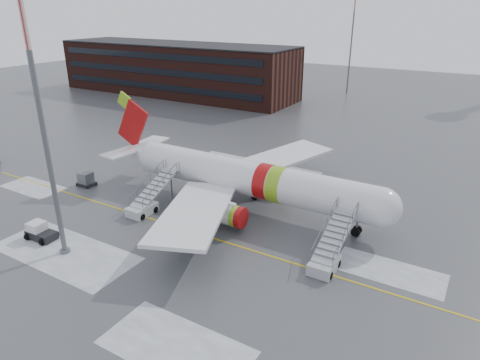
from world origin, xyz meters
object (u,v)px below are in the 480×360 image
Objects in this scene: pushback_tug at (40,232)px; light_mast_near at (43,128)px; airstair_aft at (147,203)px; uld_container at (86,179)px; airstair_fwd at (328,255)px; airliner at (242,177)px.

light_mast_near is (4.07, -0.46, 10.93)m from pushback_tug.
uld_container is (-11.46, 1.64, -0.27)m from airstair_aft.
airstair_fwd is 2.60× the size of pushback_tug.
airstair_fwd is 3.59× the size of uld_container.
pushback_tug is (-12.91, -16.16, -2.69)m from airliner.
airstair_fwd reaches higher than uld_container.
uld_container is (-31.92, 1.64, -0.27)m from airstair_fwd.
airstair_fwd is at bearing -27.85° from airliner.
airstair_aft is 2.60× the size of pushback_tug.
light_mast_near is at bearing -47.57° from uld_container.
airstair_fwd is 25.77m from light_mast_near.
uld_container is (-19.55, -4.90, -2.62)m from airliner.
airstair_aft is (-20.46, 0.00, 0.00)m from airstair_fwd.
airliner is 4.55× the size of airstair_aft.
pushback_tug is (-25.28, -9.63, -0.33)m from airstair_fwd.
pushback_tug is at bearing -128.62° from airliner.
airliner is at bearing 14.07° from uld_container.
uld_container is 0.10× the size of light_mast_near.
airliner is 20.55m from light_mast_near.
airliner is 10.66m from airstair_aft.
light_mast_near reaches higher than airstair_fwd.
pushback_tug is at bearing -159.15° from airstair_fwd.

